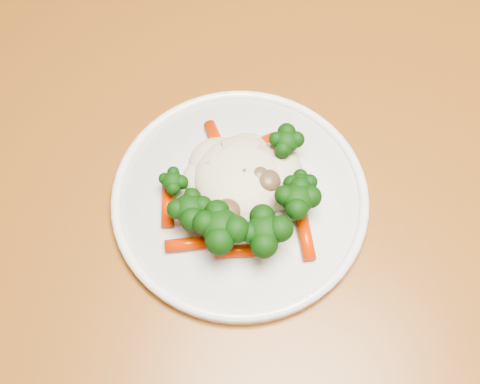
{
  "coord_description": "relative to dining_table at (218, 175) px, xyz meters",
  "views": [
    {
      "loc": [
        0.02,
        -0.62,
        1.28
      ],
      "look_at": [
        0.01,
        -0.36,
        0.77
      ],
      "focal_mm": 45.0,
      "sensor_mm": 36.0,
      "label": 1
    }
  ],
  "objects": [
    {
      "name": "meal",
      "position": [
        0.04,
        -0.09,
        0.13
      ],
      "size": [
        0.16,
        0.16,
        0.05
      ],
      "color": "beige",
      "rests_on": "plate"
    },
    {
      "name": "dining_table",
      "position": [
        0.0,
        0.0,
        0.0
      ],
      "size": [
        1.31,
        0.97,
        0.75
      ],
      "rotation": [
        0.0,
        0.0,
        -0.14
      ],
      "color": "#985A23",
      "rests_on": "ground"
    },
    {
      "name": "plate",
      "position": [
        0.03,
        -0.08,
        0.1
      ],
      "size": [
        0.25,
        0.25,
        0.01
      ],
      "primitive_type": "cylinder",
      "color": "white",
      "rests_on": "dining_table"
    }
  ]
}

